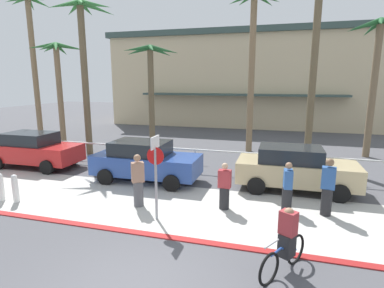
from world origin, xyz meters
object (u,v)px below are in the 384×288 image
Objects in this scene: palm_tree_6 at (377,55)px; pedestrian_3 at (327,189)px; pedestrian_0 at (224,188)px; palm_tree_0 at (32,42)px; bollard_2 at (15,188)px; palm_tree_5 at (317,27)px; car_tan_2 at (295,168)px; palm_tree_1 at (58,67)px; bollard_0 at (1,187)px; palm_tree_2 at (84,42)px; car_red_0 at (34,149)px; car_blue_1 at (145,161)px; palm_tree_3 at (151,72)px; pedestrian_2 at (287,189)px; palm_tree_4 at (253,36)px; stop_sign_bike_lane at (156,166)px; cyclist_blue_0 at (286,242)px; pedestrian_1 at (138,183)px.

pedestrian_3 is (-3.18, -8.90, -4.61)m from palm_tree_6.
palm_tree_0 is at bearing 150.08° from pedestrian_0.
palm_tree_5 is (10.08, 8.87, 6.16)m from bollard_2.
pedestrian_3 is at bearing -67.75° from car_tan_2.
palm_tree_5 is (15.45, -0.47, 1.69)m from palm_tree_1.
palm_tree_6 reaches higher than bollard_0.
pedestrian_0 is at bearing -29.92° from palm_tree_0.
palm_tree_2 is 1.14× the size of palm_tree_6.
pedestrian_3 is at bearing -9.39° from car_red_0.
car_blue_1 is (-6.77, -5.47, -5.81)m from palm_tree_5.
palm_tree_5 is 2.15× the size of car_tan_2.
bollard_2 is 0.16× the size of palm_tree_3.
palm_tree_3 is at bearing 135.12° from pedestrian_2.
palm_tree_0 is at bearing -178.50° from palm_tree_4.
palm_tree_4 reaches higher than bollard_0.
stop_sign_bike_lane is at bearing -66.28° from palm_tree_3.
cyclist_blue_0 is (16.52, -11.41, -6.01)m from palm_tree_0.
stop_sign_bike_lane is 1.44× the size of pedestrian_1.
car_blue_1 is at bearing -174.94° from car_tan_2.
palm_tree_5 is at bearing 80.29° from car_tan_2.
pedestrian_0 is (14.66, -8.44, -5.99)m from palm_tree_0.
pedestrian_2 is (1.95, 0.42, 0.03)m from pedestrian_0.
car_red_0 is at bearing -50.40° from palm_tree_0.
pedestrian_3 is (3.12, 0.39, 0.14)m from pedestrian_0.
bollard_0 and bollard_2 have the same top height.
car_blue_1 is 1.00× the size of car_tan_2.
pedestrian_2 is (0.09, 3.39, 0.05)m from cyclist_blue_0.
palm_tree_0 is at bearing 155.36° from palm_tree_2.
pedestrian_0 is (-2.25, -2.52, -0.16)m from car_tan_2.
palm_tree_4 is 9.60m from car_blue_1.
pedestrian_1 reaches higher than bollard_2.
palm_tree_1 reaches higher than palm_tree_3.
bollard_2 is 0.64× the size of pedestrian_0.
palm_tree_0 is at bearing 127.96° from bollard_2.
pedestrian_1 reaches higher than pedestrian_2.
bollard_2 is 17.76m from palm_tree_6.
palm_tree_0 is (-12.85, 9.77, 5.02)m from stop_sign_bike_lane.
palm_tree_1 is 1.49× the size of car_blue_1.
palm_tree_3 is (2.71, 2.70, -1.48)m from palm_tree_2.
palm_tree_4 is (8.74, 3.06, 0.43)m from palm_tree_2.
car_tan_2 is at bearing -120.92° from palm_tree_6.
palm_tree_1 is 3.59× the size of pedestrian_3.
palm_tree_5 is at bearing -150.44° from palm_tree_6.
palm_tree_2 reaches higher than pedestrian_3.
car_red_0 reaches higher than bollard_0.
car_red_0 is at bearing 154.73° from cyclist_blue_0.
car_tan_2 is at bearing 0.01° from car_red_0.
palm_tree_3 reaches higher than pedestrian_0.
palm_tree_3 is at bearing 110.72° from car_blue_1.
pedestrian_0 is (7.58, 1.43, 0.20)m from bollard_0.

